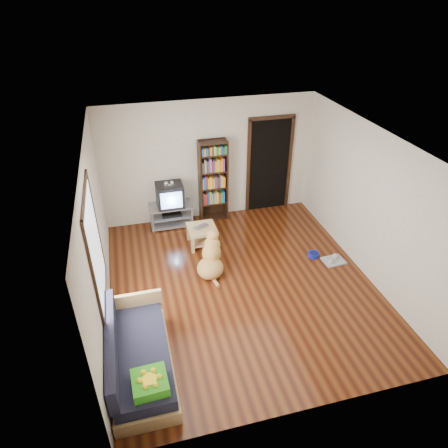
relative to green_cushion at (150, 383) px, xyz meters
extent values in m
plane|color=#59290F|center=(1.75, 1.99, -0.49)|extent=(5.00, 5.00, 0.00)
plane|color=white|center=(1.75, 1.99, 2.11)|extent=(5.00, 5.00, 0.00)
plane|color=beige|center=(1.75, 4.49, 0.81)|extent=(4.50, 0.00, 4.50)
plane|color=beige|center=(1.75, -0.51, 0.81)|extent=(4.50, 0.00, 4.50)
plane|color=beige|center=(-0.50, 1.99, 0.81)|extent=(0.00, 5.00, 5.00)
plane|color=beige|center=(4.00, 1.99, 0.81)|extent=(0.00, 5.00, 5.00)
cube|color=#33991C|center=(0.00, 0.00, 0.00)|extent=(0.44, 0.44, 0.14)
imported|color=silver|center=(1.34, 3.34, -0.08)|extent=(0.36, 0.30, 0.02)
cylinder|color=navy|center=(3.33, 2.43, -0.45)|extent=(0.22, 0.22, 0.08)
cube|color=#A5A5A5|center=(3.63, 2.18, -0.47)|extent=(0.42, 0.35, 0.03)
cube|color=white|center=(-0.48, 1.49, 1.01)|extent=(0.02, 1.30, 1.60)
cube|color=black|center=(-0.48, 1.49, 1.83)|extent=(0.03, 1.42, 0.06)
cube|color=black|center=(-0.48, 1.49, 0.19)|extent=(0.03, 1.42, 0.06)
cube|color=black|center=(-0.48, 0.79, 1.01)|extent=(0.03, 0.06, 1.70)
cube|color=black|center=(-0.48, 2.19, 1.01)|extent=(0.03, 0.06, 1.70)
cube|color=black|center=(3.10, 4.48, 0.56)|extent=(0.90, 0.02, 2.10)
cube|color=black|center=(2.62, 4.46, 0.56)|extent=(0.07, 0.05, 2.14)
cube|color=black|center=(3.58, 4.46, 0.56)|extent=(0.07, 0.05, 2.14)
cube|color=black|center=(3.10, 4.46, 1.64)|extent=(1.03, 0.05, 0.07)
cube|color=#99999E|center=(0.85, 4.24, -0.01)|extent=(0.90, 0.45, 0.04)
cube|color=#99999E|center=(0.85, 4.24, -0.24)|extent=(0.86, 0.42, 0.03)
cube|color=#99999E|center=(0.85, 4.24, -0.43)|extent=(0.90, 0.45, 0.04)
cylinder|color=#99999E|center=(0.43, 4.04, -0.24)|extent=(0.04, 0.04, 0.50)
cylinder|color=#99999E|center=(1.27, 4.04, -0.24)|extent=(0.04, 0.04, 0.50)
cylinder|color=#99999E|center=(0.43, 4.44, -0.24)|extent=(0.04, 0.04, 0.50)
cylinder|color=#99999E|center=(1.27, 4.44, -0.24)|extent=(0.04, 0.04, 0.50)
cube|color=black|center=(0.85, 4.24, -0.19)|extent=(0.40, 0.30, 0.07)
cube|color=black|center=(0.85, 4.24, 0.25)|extent=(0.55, 0.48, 0.48)
cube|color=black|center=(0.85, 4.44, 0.25)|extent=(0.40, 0.14, 0.36)
cube|color=#8CBFF2|center=(0.85, 4.00, 0.25)|extent=(0.44, 0.02, 0.36)
cube|color=silver|center=(0.85, 4.19, 0.50)|extent=(0.20, 0.07, 0.02)
sphere|color=silver|center=(0.79, 4.19, 0.55)|extent=(0.09, 0.09, 0.09)
sphere|color=silver|center=(0.91, 4.19, 0.55)|extent=(0.09, 0.09, 0.09)
cube|color=black|center=(1.52, 4.33, 0.41)|extent=(0.03, 0.30, 1.80)
cube|color=black|center=(2.08, 4.33, 0.41)|extent=(0.03, 0.30, 1.80)
cube|color=black|center=(1.80, 4.47, 0.41)|extent=(0.60, 0.02, 1.80)
cube|color=black|center=(1.80, 4.33, -0.46)|extent=(0.56, 0.28, 0.02)
cube|color=black|center=(1.80, 4.33, -0.09)|extent=(0.56, 0.28, 0.03)
cube|color=black|center=(1.80, 4.33, 0.28)|extent=(0.56, 0.28, 0.02)
cube|color=black|center=(1.80, 4.33, 0.65)|extent=(0.56, 0.28, 0.02)
cube|color=black|center=(1.80, 4.33, 1.02)|extent=(0.56, 0.28, 0.02)
cube|color=black|center=(1.80, 4.33, 1.28)|extent=(0.56, 0.28, 0.02)
cube|color=tan|center=(-0.08, 0.59, -0.38)|extent=(0.80, 1.80, 0.22)
cube|color=#1E1E2D|center=(-0.08, 0.59, -0.16)|extent=(0.74, 1.74, 0.18)
cube|color=#1E1E2D|center=(-0.42, 0.59, 0.11)|extent=(0.12, 1.74, 0.40)
cube|color=tan|center=(-0.08, 1.45, 0.01)|extent=(0.80, 0.06, 0.30)
cube|color=tan|center=(1.34, 3.37, -0.12)|extent=(0.55, 0.55, 0.06)
cube|color=tan|center=(1.34, 3.37, -0.39)|extent=(0.45, 0.45, 0.03)
cube|color=tan|center=(1.10, 3.13, -0.32)|extent=(0.06, 0.06, 0.34)
cube|color=tan|center=(1.57, 3.13, -0.32)|extent=(0.06, 0.06, 0.34)
cube|color=tan|center=(1.10, 3.60, -0.32)|extent=(0.06, 0.06, 0.34)
cube|color=tan|center=(1.57, 3.60, -0.32)|extent=(0.06, 0.06, 0.34)
ellipsoid|color=#C6804C|center=(1.28, 2.38, -0.34)|extent=(0.63, 0.66, 0.35)
ellipsoid|color=tan|center=(1.35, 2.56, -0.15)|extent=(0.46, 0.48, 0.47)
ellipsoid|color=#B89547|center=(1.38, 2.65, -0.04)|extent=(0.38, 0.36, 0.33)
ellipsoid|color=tan|center=(1.40, 2.70, 0.14)|extent=(0.29, 0.30, 0.21)
ellipsoid|color=tan|center=(1.44, 2.81, 0.12)|extent=(0.15, 0.20, 0.09)
sphere|color=black|center=(1.47, 2.89, 0.12)|extent=(0.04, 0.04, 0.04)
ellipsoid|color=#B58645|center=(1.31, 2.70, 0.13)|extent=(0.07, 0.08, 0.14)
ellipsoid|color=#B47445|center=(1.46, 2.64, 0.13)|extent=(0.07, 0.08, 0.14)
cylinder|color=#D28850|center=(1.34, 2.76, -0.30)|extent=(0.11, 0.13, 0.38)
cylinder|color=#C0834A|center=(1.48, 2.71, -0.30)|extent=(0.11, 0.13, 0.38)
sphere|color=gold|center=(1.36, 2.81, -0.47)|extent=(0.10, 0.10, 0.10)
sphere|color=tan|center=(1.50, 2.75, -0.47)|extent=(0.10, 0.10, 0.10)
cylinder|color=#B88947|center=(1.31, 2.15, -0.46)|extent=(0.12, 0.34, 0.08)
camera|label=1|loc=(0.09, -3.16, 4.13)|focal=32.00mm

